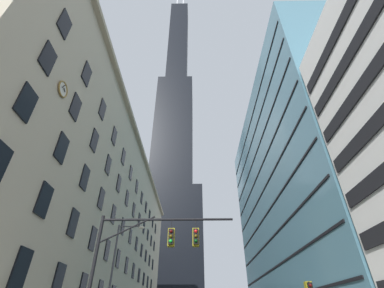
% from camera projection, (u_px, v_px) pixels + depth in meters
% --- Properties ---
extents(station_building, '(18.34, 69.52, 28.78)m').
position_uv_depth(station_building, '(79.00, 225.00, 42.39)').
color(station_building, '#BCAF93').
rests_on(station_building, ground).
extents(dark_skyscraper, '(28.40, 28.40, 234.95)m').
position_uv_depth(dark_skyscraper, '(173.00, 158.00, 132.22)').
color(dark_skyscraper, black).
rests_on(dark_skyscraper, ground).
extents(glass_office_midrise, '(19.08, 46.89, 40.41)m').
position_uv_depth(glass_office_midrise, '(315.00, 193.00, 46.17)').
color(glass_office_midrise, teal).
rests_on(glass_office_midrise, ground).
extents(traffic_signal_mast, '(8.29, 0.63, 6.78)m').
position_uv_depth(traffic_signal_mast, '(152.00, 249.00, 15.28)').
color(traffic_signal_mast, black).
rests_on(traffic_signal_mast, sidewalk_left).
extents(street_lamppost, '(2.46, 0.32, 8.61)m').
position_uv_depth(street_lamppost, '(117.00, 267.00, 21.93)').
color(street_lamppost, '#47474C').
rests_on(street_lamppost, sidewalk_left).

